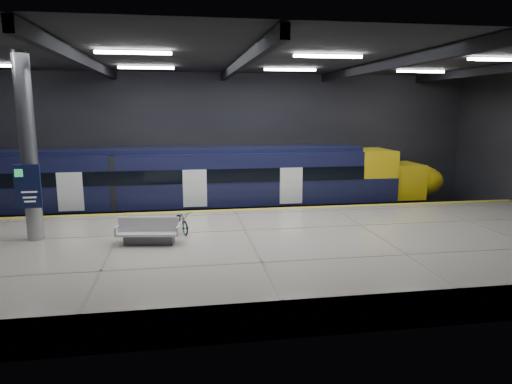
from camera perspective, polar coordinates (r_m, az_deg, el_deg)
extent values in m
plane|color=black|center=(19.90, -1.77, -7.09)|extent=(30.00, 30.00, 0.00)
cube|color=black|center=(27.00, -4.06, 6.17)|extent=(30.00, 0.10, 8.00)
cube|color=black|center=(11.27, 3.46, 0.28)|extent=(30.00, 0.10, 8.00)
cube|color=black|center=(19.09, -1.91, 16.48)|extent=(30.00, 16.00, 0.10)
cube|color=black|center=(19.23, -20.60, 15.05)|extent=(0.25, 16.00, 0.40)
cube|color=black|center=(19.06, -1.91, 15.73)|extent=(0.25, 16.00, 0.40)
cube|color=black|center=(20.71, 15.39, 14.95)|extent=(0.25, 16.00, 0.40)
cube|color=black|center=(23.80, 29.03, 13.40)|extent=(0.25, 16.00, 0.40)
cube|color=white|center=(17.00, -15.07, 16.48)|extent=(2.60, 0.18, 0.10)
cube|color=white|center=(17.78, 9.01, 16.42)|extent=(2.60, 0.18, 0.10)
cube|color=white|center=(21.02, 28.08, 14.41)|extent=(2.60, 0.18, 0.10)
cube|color=white|center=(22.95, -13.57, 14.87)|extent=(2.60, 0.18, 0.10)
cube|color=white|center=(23.54, 4.30, 15.00)|extent=(2.60, 0.18, 0.10)
cube|color=white|center=(26.07, 19.91, 13.98)|extent=(2.60, 0.18, 0.10)
cube|color=#BBB09E|center=(17.37, -0.69, -7.81)|extent=(30.00, 11.00, 1.10)
cube|color=gold|center=(22.25, -2.72, -2.26)|extent=(30.00, 0.40, 0.01)
cube|color=gray|center=(24.45, -3.25, -3.58)|extent=(30.00, 0.08, 0.16)
cube|color=gray|center=(25.84, -3.59, -2.82)|extent=(30.00, 0.08, 0.16)
cube|color=black|center=(25.03, -14.55, -2.47)|extent=(24.00, 2.58, 0.80)
cube|color=black|center=(24.71, -14.74, 1.55)|extent=(24.00, 2.80, 2.75)
cube|color=black|center=(24.53, -14.90, 5.00)|extent=(24.00, 2.30, 0.24)
cube|color=black|center=(23.28, -15.09, 1.69)|extent=(24.00, 0.04, 0.70)
cube|color=white|center=(23.25, -7.65, 0.45)|extent=(1.20, 0.05, 1.90)
cube|color=yellow|center=(26.78, 14.16, 2.24)|extent=(2.00, 2.80, 2.75)
ellipsoid|color=yellow|center=(27.98, 19.01, 1.34)|extent=(3.60, 2.52, 1.90)
cube|color=black|center=(26.88, 14.76, 2.62)|extent=(1.60, 2.38, 0.80)
cube|color=#595B60|center=(17.22, -13.17, -5.76)|extent=(1.83, 0.81, 0.33)
cube|color=silver|center=(17.15, -13.21, -4.95)|extent=(2.32, 1.26, 0.09)
cube|color=silver|center=(17.08, -13.25, -3.95)|extent=(2.19, 0.42, 0.55)
cube|color=silver|center=(17.39, -16.78, -4.46)|extent=(0.21, 0.94, 0.33)
cube|color=silver|center=(16.91, -9.57, -4.57)|extent=(0.21, 0.94, 0.33)
imported|color=#99999E|center=(18.49, -9.29, -3.65)|extent=(1.02, 1.75, 0.87)
cube|color=black|center=(18.57, -11.13, -4.47)|extent=(0.33, 0.23, 0.35)
cylinder|color=#9EA0A5|center=(18.71, -26.59, 4.93)|extent=(0.60, 0.60, 6.90)
cube|color=#10173D|center=(18.47, -26.63, 0.64)|extent=(0.90, 0.12, 1.60)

